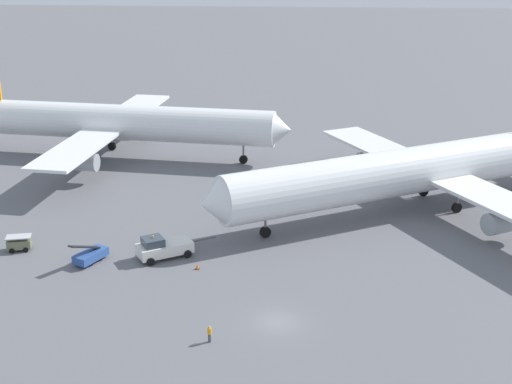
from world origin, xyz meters
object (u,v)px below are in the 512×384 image
object	(u,v)px
airliner_at_gate_left	(120,123)
traffic_cone_nose_right	(154,239)
pushback_tug	(163,247)
gse_belt_loader_portside	(90,255)
ground_crew_ramp_agent_by_cones	(209,334)
airliner_being_pushed	(422,169)
gse_baggage_cart_near_cluster	(19,243)
traffic_cone_wingtip_starboard	(197,267)

from	to	relation	value
airliner_at_gate_left	traffic_cone_nose_right	xyz separation A→B (m)	(12.14, -32.66, -5.37)
pushback_tug	traffic_cone_nose_right	xyz separation A→B (m)	(-1.92, 4.23, -0.94)
gse_belt_loader_portside	ground_crew_ramp_agent_by_cones	world-z (taller)	gse_belt_loader_portside
ground_crew_ramp_agent_by_cones	airliner_being_pushed	bearing A→B (deg)	56.30
airliner_being_pushed	pushback_tug	size ratio (longest dim) A/B	6.41
gse_baggage_cart_near_cluster	traffic_cone_nose_right	xyz separation A→B (m)	(14.76, 3.55, -0.58)
gse_baggage_cart_near_cluster	traffic_cone_wingtip_starboard	xyz separation A→B (m)	(20.89, -3.34, -0.58)
ground_crew_ramp_agent_by_cones	traffic_cone_nose_right	world-z (taller)	ground_crew_ramp_agent_by_cones
pushback_tug	airliner_at_gate_left	bearing A→B (deg)	110.87
ground_crew_ramp_agent_by_cones	pushback_tug	bearing A→B (deg)	113.88
gse_baggage_cart_near_cluster	traffic_cone_wingtip_starboard	bearing A→B (deg)	-9.09
airliner_at_gate_left	ground_crew_ramp_agent_by_cones	xyz separation A→B (m)	(21.56, -53.84, -4.82)
gse_belt_loader_portside	traffic_cone_nose_right	xyz separation A→B (m)	(5.80, 6.00, -0.55)
airliner_at_gate_left	ground_crew_ramp_agent_by_cones	world-z (taller)	airliner_at_gate_left
ground_crew_ramp_agent_by_cones	traffic_cone_nose_right	size ratio (longest dim) A/B	2.68
traffic_cone_wingtip_starboard	airliner_being_pushed	bearing A→B (deg)	37.52
gse_belt_loader_portside	traffic_cone_nose_right	size ratio (longest dim) A/B	8.29
airliner_at_gate_left	gse_baggage_cart_near_cluster	bearing A→B (deg)	-94.13
traffic_cone_nose_right	airliner_at_gate_left	bearing A→B (deg)	110.39
airliner_at_gate_left	ground_crew_ramp_agent_by_cones	distance (m)	58.20
airliner_at_gate_left	pushback_tug	bearing A→B (deg)	-69.13
gse_belt_loader_portside	gse_baggage_cart_near_cluster	bearing A→B (deg)	164.72
pushback_tug	traffic_cone_wingtip_starboard	world-z (taller)	pushback_tug
airliner_at_gate_left	pushback_tug	world-z (taller)	airliner_at_gate_left
gse_belt_loader_portside	pushback_tug	bearing A→B (deg)	12.93
airliner_at_gate_left	gse_belt_loader_portside	bearing A→B (deg)	-80.68
gse_baggage_cart_near_cluster	ground_crew_ramp_agent_by_cones	distance (m)	29.92
airliner_at_gate_left	pushback_tug	xyz separation A→B (m)	(14.06, -36.89, -4.43)
pushback_tug	ground_crew_ramp_agent_by_cones	world-z (taller)	pushback_tug
airliner_being_pushed	traffic_cone_nose_right	world-z (taller)	airliner_being_pushed
airliner_at_gate_left	traffic_cone_nose_right	bearing A→B (deg)	-69.61
traffic_cone_wingtip_starboard	traffic_cone_nose_right	size ratio (longest dim) A/B	1.00
gse_baggage_cart_near_cluster	gse_belt_loader_portside	world-z (taller)	gse_belt_loader_portside
ground_crew_ramp_agent_by_cones	traffic_cone_wingtip_starboard	world-z (taller)	ground_crew_ramp_agent_by_cones
airliner_being_pushed	traffic_cone_nose_right	distance (m)	35.37
pushback_tug	gse_belt_loader_portside	size ratio (longest dim) A/B	1.73
pushback_tug	gse_baggage_cart_near_cluster	world-z (taller)	pushback_tug
traffic_cone_nose_right	gse_baggage_cart_near_cluster	bearing A→B (deg)	-166.46
airliner_being_pushed	traffic_cone_wingtip_starboard	distance (m)	33.49
gse_belt_loader_portside	ground_crew_ramp_agent_by_cones	size ratio (longest dim) A/B	3.10
gse_baggage_cart_near_cluster	traffic_cone_wingtip_starboard	world-z (taller)	gse_baggage_cart_near_cluster
airliner_at_gate_left	traffic_cone_wingtip_starboard	bearing A→B (deg)	-65.20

